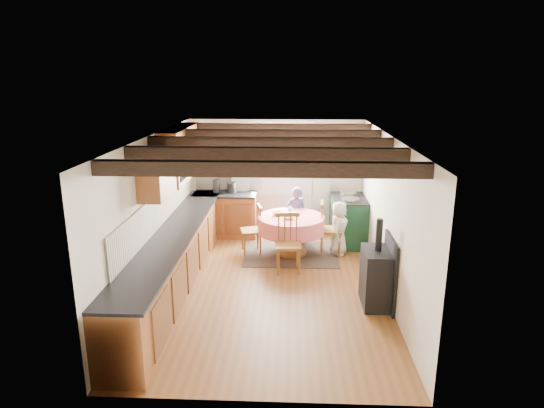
{
  "coord_description": "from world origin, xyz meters",
  "views": [
    {
      "loc": [
        0.34,
        -6.88,
        3.27
      ],
      "look_at": [
        0.0,
        0.8,
        1.15
      ],
      "focal_mm": 30.93,
      "sensor_mm": 36.0,
      "label": 1
    }
  ],
  "objects_px": {
    "chair_left": "(251,229)",
    "cup": "(290,211)",
    "cast_iron_stove": "(377,263)",
    "aga_range": "(348,220)",
    "child_right": "(339,228)",
    "dining_table": "(291,236)",
    "chair_near": "(288,243)",
    "chair_right": "(331,228)",
    "child_far": "(296,215)"
  },
  "relations": [
    {
      "from": "aga_range",
      "to": "dining_table",
      "type": "bearing_deg",
      "value": -149.41
    },
    {
      "from": "aga_range",
      "to": "child_right",
      "type": "height_order",
      "value": "child_right"
    },
    {
      "from": "dining_table",
      "to": "aga_range",
      "type": "distance_m",
      "value": 1.33
    },
    {
      "from": "cup",
      "to": "dining_table",
      "type": "bearing_deg",
      "value": -83.91
    },
    {
      "from": "chair_near",
      "to": "cast_iron_stove",
      "type": "bearing_deg",
      "value": -47.07
    },
    {
      "from": "aga_range",
      "to": "child_right",
      "type": "relative_size",
      "value": 1.03
    },
    {
      "from": "aga_range",
      "to": "cup",
      "type": "distance_m",
      "value": 1.28
    },
    {
      "from": "chair_right",
      "to": "cast_iron_stove",
      "type": "distance_m",
      "value": 2.1
    },
    {
      "from": "chair_right",
      "to": "cast_iron_stove",
      "type": "relative_size",
      "value": 0.77
    },
    {
      "from": "chair_near",
      "to": "child_right",
      "type": "relative_size",
      "value": 0.99
    },
    {
      "from": "child_right",
      "to": "cup",
      "type": "xyz_separation_m",
      "value": [
        -0.91,
        0.15,
        0.28
      ]
    },
    {
      "from": "child_far",
      "to": "aga_range",
      "type": "bearing_deg",
      "value": 171.52
    },
    {
      "from": "child_right",
      "to": "aga_range",
      "type": "bearing_deg",
      "value": -2.97
    },
    {
      "from": "chair_right",
      "to": "child_right",
      "type": "distance_m",
      "value": 0.15
    },
    {
      "from": "child_right",
      "to": "cup",
      "type": "bearing_deg",
      "value": 100.09
    },
    {
      "from": "chair_near",
      "to": "cup",
      "type": "height_order",
      "value": "chair_near"
    },
    {
      "from": "chair_left",
      "to": "child_right",
      "type": "bearing_deg",
      "value": 76.16
    },
    {
      "from": "dining_table",
      "to": "child_right",
      "type": "relative_size",
      "value": 1.21
    },
    {
      "from": "chair_right",
      "to": "aga_range",
      "type": "xyz_separation_m",
      "value": [
        0.4,
        0.59,
        -0.02
      ]
    },
    {
      "from": "chair_right",
      "to": "child_far",
      "type": "bearing_deg",
      "value": 50.18
    },
    {
      "from": "child_far",
      "to": "cup",
      "type": "height_order",
      "value": "child_far"
    },
    {
      "from": "cast_iron_stove",
      "to": "cup",
      "type": "xyz_separation_m",
      "value": [
        -1.27,
        2.17,
        0.13
      ]
    },
    {
      "from": "chair_left",
      "to": "child_far",
      "type": "relative_size",
      "value": 0.8
    },
    {
      "from": "dining_table",
      "to": "cast_iron_stove",
      "type": "bearing_deg",
      "value": -57.38
    },
    {
      "from": "dining_table",
      "to": "cup",
      "type": "relative_size",
      "value": 13.02
    },
    {
      "from": "chair_left",
      "to": "cup",
      "type": "distance_m",
      "value": 0.81
    },
    {
      "from": "chair_right",
      "to": "cup",
      "type": "relative_size",
      "value": 10.66
    },
    {
      "from": "chair_near",
      "to": "chair_right",
      "type": "distance_m",
      "value": 1.17
    },
    {
      "from": "dining_table",
      "to": "chair_left",
      "type": "bearing_deg",
      "value": 173.54
    },
    {
      "from": "dining_table",
      "to": "chair_near",
      "type": "height_order",
      "value": "chair_near"
    },
    {
      "from": "aga_range",
      "to": "cast_iron_stove",
      "type": "xyz_separation_m",
      "value": [
        0.11,
        -2.62,
        0.18
      ]
    },
    {
      "from": "chair_near",
      "to": "aga_range",
      "type": "distance_m",
      "value": 1.88
    },
    {
      "from": "child_far",
      "to": "cup",
      "type": "relative_size",
      "value": 12.12
    },
    {
      "from": "chair_left",
      "to": "child_right",
      "type": "relative_size",
      "value": 0.91
    },
    {
      "from": "cast_iron_stove",
      "to": "child_right",
      "type": "bearing_deg",
      "value": 100.02
    },
    {
      "from": "chair_near",
      "to": "child_right",
      "type": "xyz_separation_m",
      "value": [
        0.94,
        0.86,
        0.0
      ]
    },
    {
      "from": "cup",
      "to": "chair_left",
      "type": "bearing_deg",
      "value": -169.86
    },
    {
      "from": "cast_iron_stove",
      "to": "child_right",
      "type": "distance_m",
      "value": 2.06
    },
    {
      "from": "chair_left",
      "to": "cast_iron_stove",
      "type": "height_order",
      "value": "cast_iron_stove"
    },
    {
      "from": "child_right",
      "to": "cast_iron_stove",
      "type": "bearing_deg",
      "value": -150.7
    },
    {
      "from": "child_right",
      "to": "cup",
      "type": "distance_m",
      "value": 0.97
    },
    {
      "from": "dining_table",
      "to": "chair_left",
      "type": "height_order",
      "value": "chair_left"
    },
    {
      "from": "aga_range",
      "to": "cast_iron_stove",
      "type": "height_order",
      "value": "cast_iron_stove"
    },
    {
      "from": "dining_table",
      "to": "child_far",
      "type": "distance_m",
      "value": 0.72
    },
    {
      "from": "dining_table",
      "to": "cup",
      "type": "height_order",
      "value": "cup"
    },
    {
      "from": "dining_table",
      "to": "cast_iron_stove",
      "type": "relative_size",
      "value": 0.94
    },
    {
      "from": "dining_table",
      "to": "child_right",
      "type": "bearing_deg",
      "value": 4.45
    },
    {
      "from": "cast_iron_stove",
      "to": "cup",
      "type": "relative_size",
      "value": 13.92
    },
    {
      "from": "dining_table",
      "to": "cast_iron_stove",
      "type": "xyz_separation_m",
      "value": [
        1.25,
        -1.95,
        0.29
      ]
    },
    {
      "from": "chair_left",
      "to": "cup",
      "type": "xyz_separation_m",
      "value": [
        0.73,
        0.13,
        0.33
      ]
    }
  ]
}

